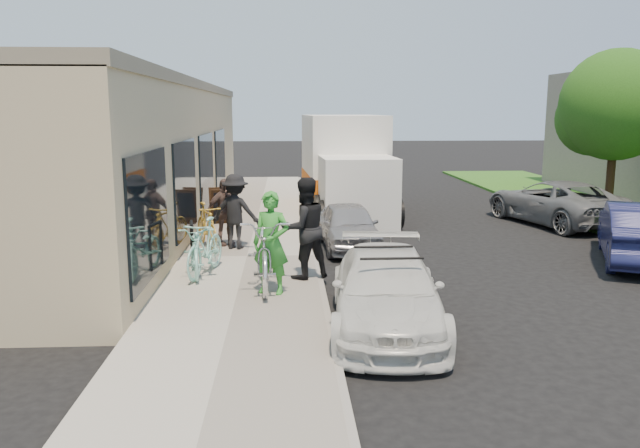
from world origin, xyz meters
name	(u,v)px	position (x,y,z in m)	size (l,w,h in m)	color
ground	(348,301)	(0.00, 0.00, 0.00)	(120.00, 120.00, 0.00)	black
sidewalk	(247,259)	(-2.00, 3.00, 0.07)	(3.00, 34.00, 0.15)	#A19C91
curb	(315,259)	(-0.45, 3.00, 0.07)	(0.12, 34.00, 0.13)	gray
storefront	(146,154)	(-5.24, 7.99, 2.12)	(3.60, 20.00, 4.22)	tan
bike_rack	(192,240)	(-3.07, 2.06, 0.73)	(0.17, 0.67, 0.95)	black
sandwich_board	(221,206)	(-2.99, 7.22, 0.67)	(0.76, 0.76, 1.02)	black
sedan_white	(386,291)	(0.46, -1.43, 0.60)	(2.08, 4.28, 1.24)	silver
sedan_silver	(349,226)	(0.44, 4.35, 0.57)	(1.34, 3.32, 1.13)	#97979C
moving_truck	(345,170)	(0.89, 10.03, 1.43)	(2.77, 6.68, 3.23)	white
far_car_blue	(640,232)	(6.83, 2.53, 0.69)	(1.47, 4.21, 1.39)	#171A45
far_car_gray	(555,202)	(7.02, 7.43, 0.66)	(2.20, 4.77, 1.33)	slate
median_tree	(615,110)	(8.86, 7.87, 3.41)	(3.35, 3.35, 5.13)	#311F12
tandem_bike	(265,251)	(-1.51, 0.58, 0.81)	(0.87, 2.51, 1.32)	silver
woman_rider	(271,243)	(-1.37, 0.07, 1.07)	(0.67, 0.44, 1.84)	green
man_standing	(304,228)	(-0.75, 1.09, 1.14)	(0.96, 0.75, 1.98)	black
cruiser_bike_a	(205,247)	(-2.73, 1.43, 0.71)	(0.53, 1.86, 1.12)	#94DCCD
cruiser_bike_b	(196,249)	(-2.91, 1.53, 0.66)	(0.67, 1.92, 1.01)	#94DCCD
cruiser_bike_c	(207,226)	(-3.00, 3.90, 0.69)	(0.50, 1.78, 1.07)	gold
bystander_a	(235,212)	(-2.30, 3.82, 1.04)	(1.15, 0.66, 1.77)	black
bystander_b	(224,212)	(-2.60, 4.23, 0.97)	(0.96, 0.40, 1.63)	brown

